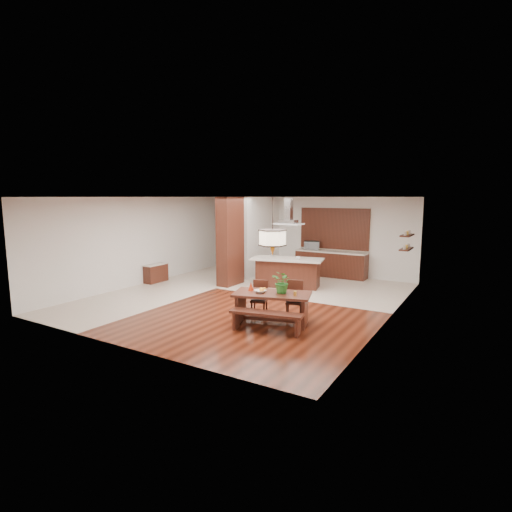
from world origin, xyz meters
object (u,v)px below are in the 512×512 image
Objects in this scene: dining_chair_left at (259,298)px; microwave at (312,245)px; fruit_bowl at (260,291)px; kitchen_island at (288,272)px; dining_chair_right at (294,300)px; foliage_plant at (283,282)px; dining_table at (272,301)px; dining_bench at (266,322)px; island_cup at (298,258)px; range_hood at (289,211)px; hallway_console at (156,273)px; pendant_lantern at (273,227)px.

microwave is (-0.95, 5.51, 0.68)m from dining_chair_left.
fruit_bowl is 0.10× the size of kitchen_island.
microwave is (-0.15, 2.29, 0.62)m from kitchen_island.
kitchen_island is 2.38m from microwave.
dining_chair_left is at bearing 176.10° from dining_chair_right.
microwave reaches higher than dining_chair_right.
foliage_plant is 3.89m from kitchen_island.
dining_table is 0.70m from dining_chair_left.
dining_chair_left reaches higher than dining_bench.
island_cup reaches higher than dining_bench.
kitchen_island is at bearing 86.49° from dining_chair_left.
island_cup is at bearing 79.84° from dining_chair_left.
range_hood is at bearing 114.37° from foliage_plant.
dining_chair_right is 0.76m from foliage_plant.
dining_bench is at bearing -74.34° from island_cup.
range_hood is (0.00, 0.00, 1.98)m from kitchen_island.
dining_table reaches higher than hallway_console.
dining_chair_left is 0.35× the size of kitchen_island.
foliage_plant is 0.57× the size of range_hood.
dining_chair_right is 3.95m from range_hood.
dining_chair_left reaches higher than fruit_bowl.
dining_table is 2.12× the size of dining_chair_right.
foliage_plant is at bearing 25.93° from fruit_bowl.
island_cup reaches higher than fruit_bowl.
foliage_plant is at bearing 23.85° from dining_table.
fruit_bowl is (0.32, -0.51, 0.33)m from dining_chair_left.
foliage_plant is 3.63m from island_cup.
dining_chair_left is 3.40× the size of fruit_bowl.
dining_table is at bearing 106.60° from dining_bench.
dining_bench is at bearing -69.75° from range_hood.
pendant_lantern is at bearing -82.04° from kitchen_island.
hallway_console is 1.56× the size of microwave.
dining_table is 4.32m from range_hood.
dining_chair_right is 1.00× the size of range_hood.
kitchen_island is 0.65m from island_cup.
pendant_lantern is at bearing -51.67° from dining_chair_left.
kitchen_island reaches higher than dining_bench.
island_cup is at bearing -12.78° from range_hood.
range_hood reaches higher than fruit_bowl.
pendant_lantern reaches higher than foliage_plant.
island_cup is (-1.16, 4.13, 0.77)m from dining_bench.
range_hood is at bearing 167.22° from island_cup.
dining_table is at bearing -133.19° from dining_chair_right.
dining_chair_left is 0.66× the size of pendant_lantern.
range_hood reaches higher than foliage_plant.
dining_bench is (5.74, -2.52, -0.09)m from hallway_console.
pendant_lantern reaches higher than dining_chair_left.
dining_chair_left is 1.94m from pendant_lantern.
microwave is at bearing 102.91° from island_cup.
pendant_lantern is 3.87m from range_hood.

